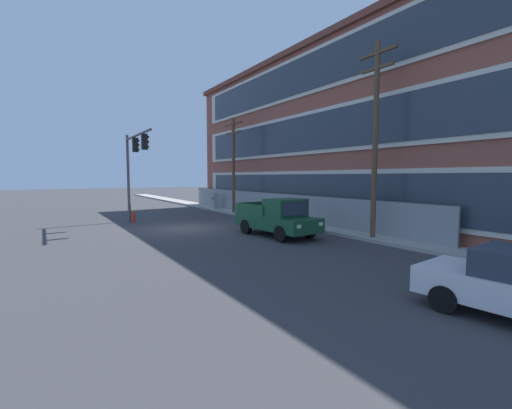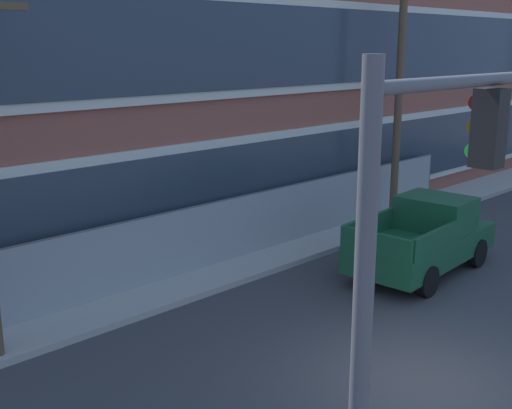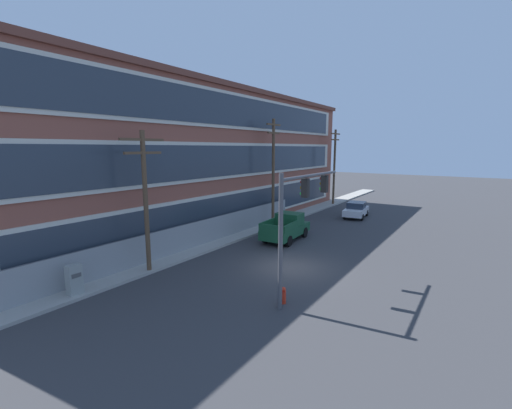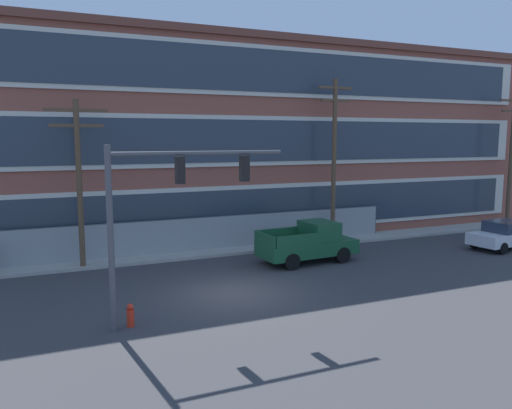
{
  "view_description": "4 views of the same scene",
  "coord_description": "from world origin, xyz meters",
  "px_view_note": "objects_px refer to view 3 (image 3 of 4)",
  "views": [
    {
      "loc": [
        19.84,
        -7.21,
        3.14
      ],
      "look_at": [
        3.27,
        3.17,
        1.54
      ],
      "focal_mm": 24.0,
      "sensor_mm": 36.0,
      "label": 1
    },
    {
      "loc": [
        -9.66,
        -5.45,
        6.06
      ],
      "look_at": [
        -0.14,
        4.26,
        2.67
      ],
      "focal_mm": 45.0,
      "sensor_mm": 36.0,
      "label": 2
    },
    {
      "loc": [
        -17.25,
        -9.15,
        7.01
      ],
      "look_at": [
        0.28,
        2.69,
        3.5
      ],
      "focal_mm": 24.0,
      "sensor_mm": 36.0,
      "label": 3
    },
    {
      "loc": [
        -6.9,
        -18.12,
        6.19
      ],
      "look_at": [
        2.23,
        2.9,
        3.12
      ],
      "focal_mm": 35.0,
      "sensor_mm": 36.0,
      "label": 4
    }
  ],
  "objects_px": {
    "utility_pole_near_corner": "(145,195)",
    "fire_hydrant": "(283,295)",
    "pickup_truck_dark_green": "(286,228)",
    "utility_pole_far_east": "(334,164)",
    "traffic_signal_mast": "(300,207)",
    "electrical_cabinet": "(74,281)",
    "sedan_white": "(356,210)",
    "utility_pole_midblock": "(273,169)"
  },
  "relations": [
    {
      "from": "utility_pole_near_corner",
      "to": "fire_hydrant",
      "type": "xyz_separation_m",
      "value": [
        0.84,
        -8.28,
        -4.09
      ]
    },
    {
      "from": "pickup_truck_dark_green",
      "to": "utility_pole_far_east",
      "type": "bearing_deg",
      "value": 10.06
    },
    {
      "from": "traffic_signal_mast",
      "to": "pickup_truck_dark_green",
      "type": "height_order",
      "value": "traffic_signal_mast"
    },
    {
      "from": "utility_pole_near_corner",
      "to": "fire_hydrant",
      "type": "distance_m",
      "value": 9.27
    },
    {
      "from": "utility_pole_near_corner",
      "to": "electrical_cabinet",
      "type": "distance_m",
      "value": 5.52
    },
    {
      "from": "pickup_truck_dark_green",
      "to": "fire_hydrant",
      "type": "relative_size",
      "value": 6.55
    },
    {
      "from": "sedan_white",
      "to": "utility_pole_midblock",
      "type": "xyz_separation_m",
      "value": [
        -8.11,
        5.0,
        4.37
      ]
    },
    {
      "from": "fire_hydrant",
      "to": "sedan_white",
      "type": "bearing_deg",
      "value": 9.44
    },
    {
      "from": "utility_pole_midblock",
      "to": "electrical_cabinet",
      "type": "relative_size",
      "value": 5.91
    },
    {
      "from": "utility_pole_far_east",
      "to": "fire_hydrant",
      "type": "relative_size",
      "value": 11.77
    },
    {
      "from": "traffic_signal_mast",
      "to": "utility_pole_near_corner",
      "type": "height_order",
      "value": "utility_pole_near_corner"
    },
    {
      "from": "traffic_signal_mast",
      "to": "utility_pole_midblock",
      "type": "distance_m",
      "value": 14.77
    },
    {
      "from": "sedan_white",
      "to": "utility_pole_midblock",
      "type": "height_order",
      "value": "utility_pole_midblock"
    },
    {
      "from": "utility_pole_far_east",
      "to": "utility_pole_midblock",
      "type": "bearing_deg",
      "value": 179.29
    },
    {
      "from": "traffic_signal_mast",
      "to": "electrical_cabinet",
      "type": "bearing_deg",
      "value": 125.51
    },
    {
      "from": "traffic_signal_mast",
      "to": "sedan_white",
      "type": "distance_m",
      "value": 20.66
    },
    {
      "from": "traffic_signal_mast",
      "to": "sedan_white",
      "type": "relative_size",
      "value": 1.41
    },
    {
      "from": "pickup_truck_dark_green",
      "to": "sedan_white",
      "type": "distance_m",
      "value": 11.66
    },
    {
      "from": "pickup_truck_dark_green",
      "to": "fire_hydrant",
      "type": "bearing_deg",
      "value": -151.64
    },
    {
      "from": "traffic_signal_mast",
      "to": "utility_pole_far_east",
      "type": "relative_size",
      "value": 0.66
    },
    {
      "from": "traffic_signal_mast",
      "to": "electrical_cabinet",
      "type": "relative_size",
      "value": 3.76
    },
    {
      "from": "sedan_white",
      "to": "electrical_cabinet",
      "type": "xyz_separation_m",
      "value": [
        -26.2,
        4.98,
        0.01
      ]
    },
    {
      "from": "pickup_truck_dark_green",
      "to": "traffic_signal_mast",
      "type": "bearing_deg",
      "value": -147.69
    },
    {
      "from": "traffic_signal_mast",
      "to": "utility_pole_near_corner",
      "type": "bearing_deg",
      "value": 103.71
    },
    {
      "from": "utility_pole_midblock",
      "to": "pickup_truck_dark_green",
      "type": "bearing_deg",
      "value": -136.18
    },
    {
      "from": "electrical_cabinet",
      "to": "fire_hydrant",
      "type": "distance_m",
      "value": 9.86
    },
    {
      "from": "traffic_signal_mast",
      "to": "utility_pole_midblock",
      "type": "height_order",
      "value": "utility_pole_midblock"
    },
    {
      "from": "fire_hydrant",
      "to": "electrical_cabinet",
      "type": "bearing_deg",
      "value": 120.19
    },
    {
      "from": "utility_pole_near_corner",
      "to": "fire_hydrant",
      "type": "bearing_deg",
      "value": -84.24
    },
    {
      "from": "traffic_signal_mast",
      "to": "utility_pole_midblock",
      "type": "bearing_deg",
      "value": 35.99
    },
    {
      "from": "utility_pole_near_corner",
      "to": "utility_pole_far_east",
      "type": "height_order",
      "value": "utility_pole_far_east"
    },
    {
      "from": "utility_pole_far_east",
      "to": "electrical_cabinet",
      "type": "height_order",
      "value": "utility_pole_far_east"
    },
    {
      "from": "pickup_truck_dark_green",
      "to": "sedan_white",
      "type": "relative_size",
      "value": 1.19
    },
    {
      "from": "pickup_truck_dark_green",
      "to": "fire_hydrant",
      "type": "xyz_separation_m",
      "value": [
        -9.71,
        -5.24,
        -0.57
      ]
    },
    {
      "from": "pickup_truck_dark_green",
      "to": "utility_pole_far_east",
      "type": "xyz_separation_m",
      "value": [
        17.55,
        3.11,
        4.15
      ]
    },
    {
      "from": "pickup_truck_dark_green",
      "to": "utility_pole_near_corner",
      "type": "relative_size",
      "value": 0.64
    },
    {
      "from": "pickup_truck_dark_green",
      "to": "utility_pole_midblock",
      "type": "bearing_deg",
      "value": 43.82
    },
    {
      "from": "sedan_white",
      "to": "utility_pole_near_corner",
      "type": "xyz_separation_m",
      "value": [
        -22.09,
        4.74,
        3.67
      ]
    },
    {
      "from": "utility_pole_midblock",
      "to": "electrical_cabinet",
      "type": "distance_m",
      "value": 18.61
    },
    {
      "from": "utility_pole_midblock",
      "to": "fire_hydrant",
      "type": "distance_m",
      "value": 16.38
    },
    {
      "from": "utility_pole_far_east",
      "to": "fire_hydrant",
      "type": "height_order",
      "value": "utility_pole_far_east"
    },
    {
      "from": "utility_pole_far_east",
      "to": "pickup_truck_dark_green",
      "type": "bearing_deg",
      "value": -169.94
    }
  ]
}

